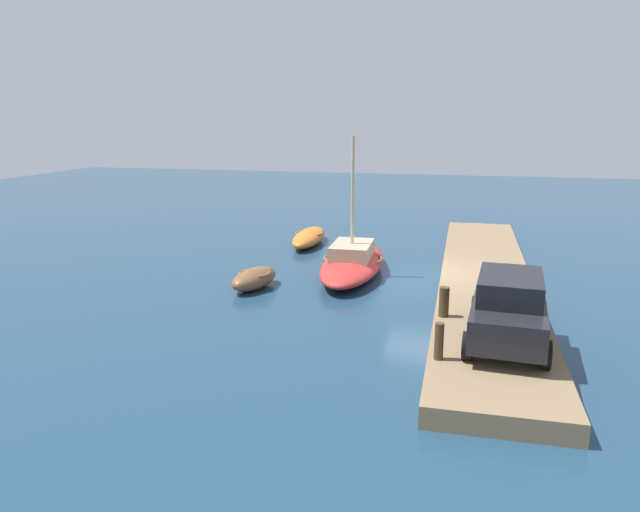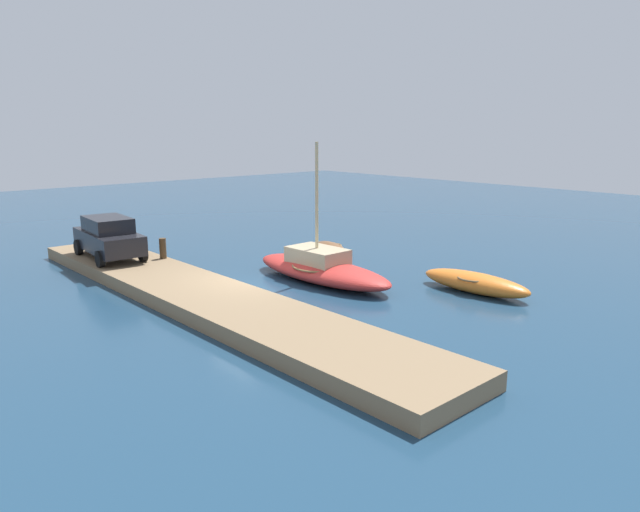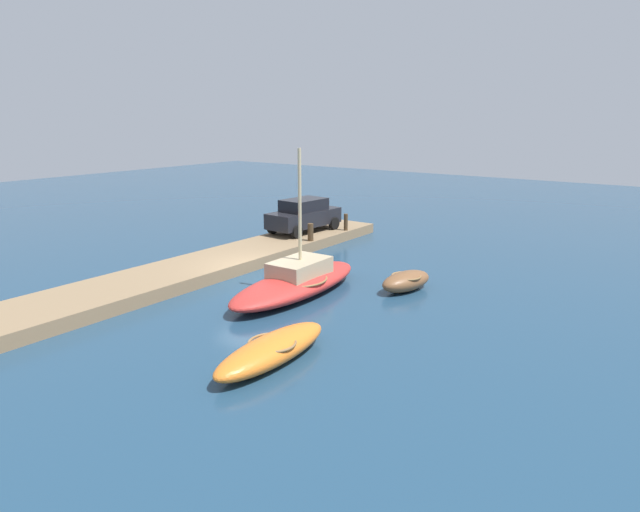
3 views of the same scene
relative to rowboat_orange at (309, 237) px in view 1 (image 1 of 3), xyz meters
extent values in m
plane|color=navy|center=(-5.42, -5.66, -0.36)|extent=(84.00, 84.00, 0.00)
cube|color=#846B4C|center=(-5.42, -7.80, -0.12)|extent=(20.75, 3.03, 0.48)
ellipsoid|color=orange|center=(0.00, 0.00, -0.01)|extent=(4.17, 1.32, 0.71)
torus|color=olive|center=(0.00, 0.00, 0.19)|extent=(1.32, 1.32, 0.07)
ellipsoid|color=brown|center=(-7.49, 0.00, 0.00)|extent=(2.50, 1.52, 0.72)
torus|color=olive|center=(-7.49, 0.00, 0.20)|extent=(1.31, 1.31, 0.07)
ellipsoid|color=#B72D28|center=(-4.75, -2.96, 0.04)|extent=(6.66, 2.32, 0.80)
torus|color=olive|center=(-4.75, -2.96, 0.26)|extent=(2.29, 2.29, 0.07)
cube|color=tan|center=(-4.97, -2.97, 0.58)|extent=(2.30, 1.46, 0.61)
cylinder|color=#C6B284|center=(-5.01, -2.97, 2.55)|extent=(0.12, 0.12, 4.53)
cylinder|color=#47331E|center=(-13.41, -6.53, 0.55)|extent=(0.21, 0.21, 0.86)
cylinder|color=#47331E|center=(-10.37, -6.53, 0.54)|extent=(0.27, 0.27, 0.83)
cube|color=black|center=(-11.90, -8.10, 0.83)|extent=(4.19, 1.97, 0.77)
cube|color=black|center=(-11.90, -8.10, 1.51)|extent=(2.39, 1.63, 0.59)
cylinder|color=black|center=(-10.41, -7.39, 0.44)|extent=(0.66, 0.27, 0.64)
cylinder|color=black|center=(-10.54, -9.04, 0.44)|extent=(0.66, 0.27, 0.64)
cylinder|color=black|center=(-13.25, -7.16, 0.44)|extent=(0.66, 0.27, 0.64)
cylinder|color=black|center=(-13.39, -8.81, 0.44)|extent=(0.66, 0.27, 0.64)
camera|label=1|loc=(-26.18, -6.87, 5.46)|focal=33.24mm
camera|label=2|loc=(11.03, -17.32, 5.32)|focal=32.81mm
camera|label=3|loc=(9.96, 8.74, 5.87)|focal=30.85mm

